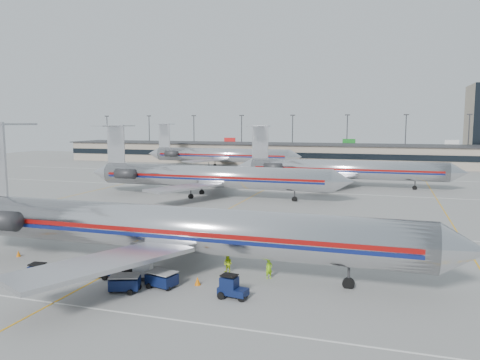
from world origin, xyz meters
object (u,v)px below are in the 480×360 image
at_px(jet_foreground, 163,227).
at_px(uld_container, 143,269).
at_px(belt_loader, 132,264).
at_px(tug_center, 98,268).
at_px(jet_second_row, 207,176).

relative_size(jet_foreground, uld_container, 24.65).
distance_m(uld_container, belt_loader, 2.92).
relative_size(jet_foreground, tug_center, 21.88).
distance_m(jet_second_row, uld_container, 42.50).
bearing_deg(uld_container, tug_center, 174.52).
relative_size(jet_second_row, tug_center, 21.12).
bearing_deg(jet_foreground, jet_second_row, 106.19).
relative_size(jet_foreground, belt_loader, 12.78).
bearing_deg(jet_second_row, belt_loader, -77.69).
xyz_separation_m(jet_foreground, belt_loader, (-2.53, -1.02, -3.17)).
xyz_separation_m(jet_foreground, jet_second_row, (-11.06, 38.09, -0.13)).
xyz_separation_m(jet_foreground, tug_center, (-4.11, -3.61, -2.94)).
xyz_separation_m(jet_second_row, belt_loader, (8.53, -39.11, -3.05)).
relative_size(tug_center, belt_loader, 0.58).
bearing_deg(jet_second_row, uld_container, -75.41).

